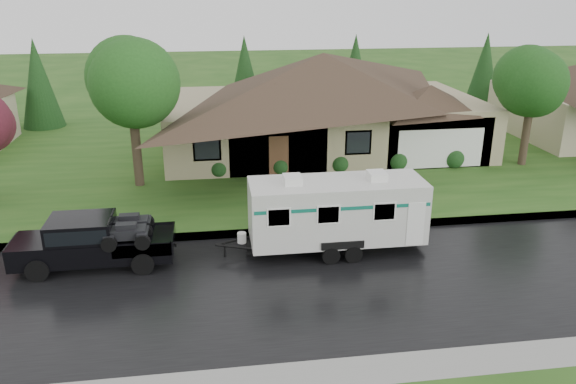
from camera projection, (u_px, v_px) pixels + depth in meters
The scene contains 10 objects.
ground at pixel (343, 255), 20.76m from camera, with size 140.00×140.00×0.00m, color #244D18.
road at pixel (356, 281), 18.91m from camera, with size 140.00×8.00×0.01m, color black.
curb at pixel (330, 228), 22.83m from camera, with size 140.00×0.50×0.15m, color gray.
lawn at pixel (287, 145), 34.67m from camera, with size 140.00×26.00×0.15m, color #244D18.
house_main at pixel (328, 91), 32.68m from camera, with size 19.44×10.80×6.90m.
tree_left_green at pixel (130, 86), 25.93m from camera, with size 4.21×4.21×6.97m.
tree_right_green at pixel (533, 85), 29.29m from camera, with size 3.79×3.79×6.27m.
shrub_row at pixel (339, 162), 29.44m from camera, with size 13.60×1.00×1.00m.
pickup_truck at pixel (91, 240), 19.64m from camera, with size 5.47×2.08×1.82m.
travel_trailer at pixel (337, 210), 20.59m from camera, with size 6.74×2.37×3.02m.
Camera 1 is at (-4.64, -18.21, 9.36)m, focal length 35.00 mm.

